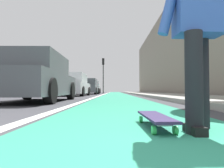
{
  "coord_description": "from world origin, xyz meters",
  "views": [
    {
      "loc": [
        -0.6,
        0.18,
        0.34
      ],
      "look_at": [
        9.31,
        0.3,
        0.67
      ],
      "focal_mm": 32.76,
      "sensor_mm": 36.0,
      "label": 1
    }
  ],
  "objects_px": {
    "parked_car_far": "(88,87)",
    "traffic_light": "(103,69)",
    "parked_car_mid": "(73,85)",
    "parked_car_end": "(92,88)",
    "skater_person": "(198,22)",
    "parked_car_near": "(36,79)",
    "skateboard": "(155,118)"
  },
  "relations": [
    {
      "from": "parked_car_far",
      "to": "traffic_light",
      "type": "xyz_separation_m",
      "value": [
        6.06,
        -1.11,
        2.34
      ]
    },
    {
      "from": "parked_car_mid",
      "to": "parked_car_end",
      "type": "height_order",
      "value": "parked_car_end"
    },
    {
      "from": "skater_person",
      "to": "parked_car_near",
      "type": "relative_size",
      "value": 0.36
    },
    {
      "from": "skateboard",
      "to": "skater_person",
      "type": "xyz_separation_m",
      "value": [
        -0.15,
        -0.35,
        0.84
      ]
    },
    {
      "from": "parked_car_near",
      "to": "parked_car_mid",
      "type": "xyz_separation_m",
      "value": [
        6.93,
        0.22,
        -0.03
      ]
    },
    {
      "from": "skateboard",
      "to": "parked_car_mid",
      "type": "xyz_separation_m",
      "value": [
        11.54,
        3.12,
        0.6
      ]
    },
    {
      "from": "skateboard",
      "to": "skater_person",
      "type": "bearing_deg",
      "value": -113.37
    },
    {
      "from": "parked_car_mid",
      "to": "parked_car_far",
      "type": "bearing_deg",
      "value": -2.09
    },
    {
      "from": "parked_car_mid",
      "to": "traffic_light",
      "type": "xyz_separation_m",
      "value": [
        12.15,
        -1.33,
        2.35
      ]
    },
    {
      "from": "skateboard",
      "to": "traffic_light",
      "type": "relative_size",
      "value": 0.19
    },
    {
      "from": "parked_car_near",
      "to": "parked_car_end",
      "type": "xyz_separation_m",
      "value": [
        19.34,
        0.27,
        -0.02
      ]
    },
    {
      "from": "skater_person",
      "to": "parked_car_mid",
      "type": "relative_size",
      "value": 0.4
    },
    {
      "from": "skateboard",
      "to": "parked_car_near",
      "type": "relative_size",
      "value": 0.19
    },
    {
      "from": "skateboard",
      "to": "traffic_light",
      "type": "distance_m",
      "value": 23.94
    },
    {
      "from": "skater_person",
      "to": "parked_car_near",
      "type": "distance_m",
      "value": 5.77
    },
    {
      "from": "parked_car_mid",
      "to": "parked_car_end",
      "type": "bearing_deg",
      "value": 0.23
    },
    {
      "from": "skater_person",
      "to": "parked_car_near",
      "type": "xyz_separation_m",
      "value": [
        4.76,
        3.24,
        -0.21
      ]
    },
    {
      "from": "parked_car_far",
      "to": "traffic_light",
      "type": "height_order",
      "value": "traffic_light"
    },
    {
      "from": "parked_car_mid",
      "to": "traffic_light",
      "type": "relative_size",
      "value": 0.93
    },
    {
      "from": "parked_car_far",
      "to": "skateboard",
      "type": "bearing_deg",
      "value": -170.68
    },
    {
      "from": "parked_car_mid",
      "to": "traffic_light",
      "type": "bearing_deg",
      "value": -6.24
    },
    {
      "from": "parked_car_mid",
      "to": "skateboard",
      "type": "bearing_deg",
      "value": -164.89
    },
    {
      "from": "skater_person",
      "to": "skateboard",
      "type": "bearing_deg",
      "value": 66.63
    },
    {
      "from": "parked_car_end",
      "to": "skater_person",
      "type": "bearing_deg",
      "value": -171.71
    },
    {
      "from": "parked_car_near",
      "to": "parked_car_mid",
      "type": "relative_size",
      "value": 1.09
    },
    {
      "from": "skateboard",
      "to": "traffic_light",
      "type": "xyz_separation_m",
      "value": [
        23.69,
        1.79,
        2.95
      ]
    },
    {
      "from": "parked_car_near",
      "to": "skateboard",
      "type": "bearing_deg",
      "value": -147.86
    },
    {
      "from": "parked_car_near",
      "to": "parked_car_far",
      "type": "distance_m",
      "value": 13.02
    },
    {
      "from": "skateboard",
      "to": "parked_car_end",
      "type": "xyz_separation_m",
      "value": [
        23.95,
        3.17,
        0.61
      ]
    },
    {
      "from": "parked_car_far",
      "to": "traffic_light",
      "type": "distance_m",
      "value": 6.59
    },
    {
      "from": "parked_car_end",
      "to": "traffic_light",
      "type": "height_order",
      "value": "traffic_light"
    },
    {
      "from": "parked_car_end",
      "to": "traffic_light",
      "type": "xyz_separation_m",
      "value": [
        -0.26,
        -1.38,
        2.34
      ]
    }
  ]
}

